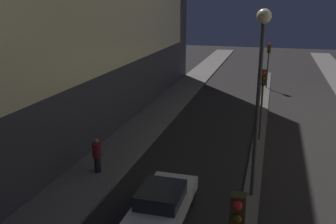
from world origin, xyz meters
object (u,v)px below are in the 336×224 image
car_left_lane (163,202)px  pedestrian_on_left_sidewalk (97,155)px  traffic_light_far (269,55)px  traffic_light_mid (263,89)px  street_lamp (260,68)px

car_left_lane → pedestrian_on_left_sidewalk: size_ratio=2.51×
pedestrian_on_left_sidewalk → traffic_light_far: bearing=70.9°
traffic_light_mid → traffic_light_far: bearing=90.0°
traffic_light_mid → pedestrian_on_left_sidewalk: (-7.33, -6.73, -2.20)m
traffic_light_far → street_lamp: size_ratio=0.55×
traffic_light_far → car_left_lane: size_ratio=0.99×
car_left_lane → traffic_light_mid: bearing=71.6°
street_lamp → pedestrian_on_left_sidewalk: bearing=178.4°
street_lamp → pedestrian_on_left_sidewalk: size_ratio=4.53×
traffic_light_far → street_lamp: street_lamp is taller
street_lamp → pedestrian_on_left_sidewalk: 8.66m
traffic_light_mid → pedestrian_on_left_sidewalk: 10.20m
street_lamp → car_left_lane: bearing=-140.3°
traffic_light_mid → street_lamp: bearing=-90.0°
traffic_light_mid → car_left_lane: size_ratio=0.99×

